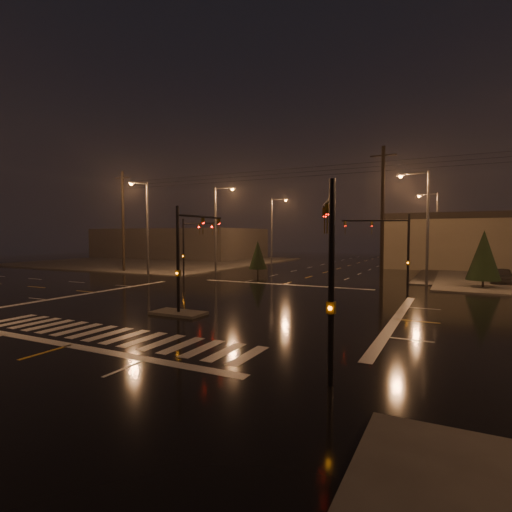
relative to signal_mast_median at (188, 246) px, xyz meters
name	(u,v)px	position (x,y,z in m)	size (l,w,h in m)	color
ground	(217,303)	(0.00, 3.07, -3.75)	(140.00, 140.00, 0.00)	black
sidewalk_nw	(160,261)	(-30.00, 33.07, -3.69)	(36.00, 36.00, 0.12)	#413F3A
median_island	(178,313)	(0.00, -0.93, -3.68)	(3.00, 1.60, 0.15)	#413F3A
crosswalk	(109,334)	(0.00, -5.93, -3.75)	(15.00, 2.60, 0.01)	beige
stop_bar_near	(70,345)	(0.00, -7.93, -3.75)	(16.00, 0.50, 0.01)	beige
stop_bar_far	(283,284)	(0.00, 14.07, -3.75)	(16.00, 0.50, 0.01)	beige
commercial_block	(180,243)	(-35.00, 45.07, -0.95)	(30.00, 18.00, 5.60)	#403A38
signal_mast_median	(188,246)	(0.00, 0.00, 0.00)	(0.25, 4.59, 6.00)	black
signal_mast_ne	(394,243)	(9.50, 13.21, 0.04)	(4.84, 1.86, 6.00)	black
signal_mast_nw	(189,241)	(-9.50, 13.21, 0.04)	(4.84, 1.86, 6.00)	black
signal_mast_se	(330,257)	(10.23, -6.68, -0.04)	(1.55, 3.87, 6.00)	black
streetlight_1	(218,223)	(-11.18, 21.07, 2.05)	(2.77, 0.32, 10.00)	#38383A
streetlight_2	(274,226)	(-11.18, 37.07, 2.05)	(2.77, 0.32, 10.00)	#38383A
streetlight_3	(424,219)	(11.18, 19.07, 2.05)	(2.77, 0.32, 10.00)	#38383A
streetlight_4	(435,224)	(11.18, 39.07, 2.05)	(2.77, 0.32, 10.00)	#38383A
streetlight_5	(145,222)	(-16.00, 14.26, 2.05)	(0.32, 2.77, 10.00)	#38383A
utility_pole_0	(123,221)	(-22.00, 17.07, 2.38)	(2.20, 0.32, 12.00)	black
utility_pole_1	(382,215)	(8.00, 17.07, 2.38)	(2.20, 0.32, 12.00)	black
conifer_0	(484,255)	(15.80, 19.07, -1.00)	(2.63, 2.63, 4.81)	black
conifer_3	(258,255)	(-5.60, 20.35, -1.52)	(1.97, 1.97, 3.77)	black
car_parked	(502,276)	(17.53, 23.19, -3.03)	(1.70, 4.22, 1.44)	black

